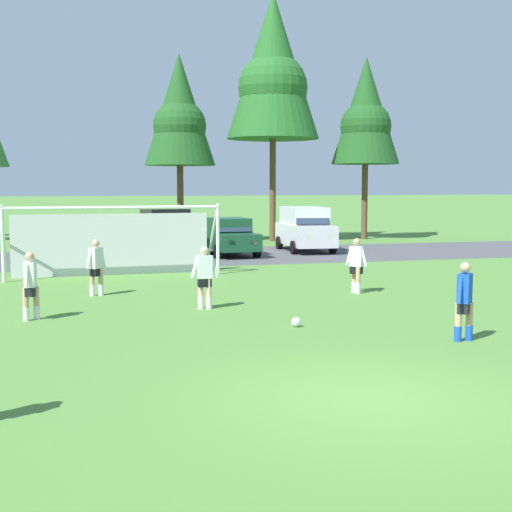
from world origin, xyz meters
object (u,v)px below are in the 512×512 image
object	(u,v)px
player_winger_left	(205,277)
parked_car_slot_left	(165,231)
parked_car_slot_center_left	(229,236)
parked_car_slot_center	(305,228)
soccer_goal	(113,239)
player_winger_right	(464,302)
parked_car_slot_far_left	(92,240)
player_midfield_center	(31,286)
player_defender_far	(96,268)
player_striker_near	(356,266)
soccer_ball	(296,322)

from	to	relation	value
player_winger_left	parked_car_slot_left	bearing A→B (deg)	86.28
parked_car_slot_center_left	parked_car_slot_center	bearing A→B (deg)	15.35
soccer_goal	player_winger_right	bearing A→B (deg)	-63.88
parked_car_slot_far_left	parked_car_slot_center_left	xyz separation A→B (m)	(6.19, 0.49, 0.00)
player_winger_left	player_midfield_center	bearing A→B (deg)	-173.76
player_winger_right	parked_car_slot_center	distance (m)	20.39
soccer_goal	parked_car_slot_center	bearing A→B (deg)	36.81
soccer_goal	player_winger_right	world-z (taller)	soccer_goal
player_defender_far	parked_car_slot_center	xyz separation A→B (m)	(10.47, 11.91, 0.29)
soccer_goal	parked_car_slot_far_left	bearing A→B (deg)	95.51
player_striker_near	parked_car_slot_left	world-z (taller)	parked_car_slot_left
parked_car_slot_far_left	parked_car_slot_center_left	distance (m)	6.21
player_winger_left	player_winger_right	bearing A→B (deg)	-49.39
soccer_ball	parked_car_slot_far_left	world-z (taller)	parked_car_slot_far_left
soccer_ball	parked_car_slot_center	distance (m)	18.91
player_defender_far	parked_car_slot_far_left	xyz separation A→B (m)	(0.23, 10.30, 0.05)
player_striker_near	soccer_ball	bearing A→B (deg)	-126.94
player_winger_left	parked_car_slot_far_left	bearing A→B (deg)	100.23
player_striker_near	parked_car_slot_center	world-z (taller)	parked_car_slot_center
player_midfield_center	parked_car_slot_center_left	size ratio (longest dim) A/B	0.38
parked_car_slot_left	parked_car_slot_center_left	distance (m)	2.92
player_striker_near	player_midfield_center	world-z (taller)	same
player_midfield_center	parked_car_slot_far_left	distance (m)	13.92
player_striker_near	parked_car_slot_far_left	size ratio (longest dim) A/B	0.38
player_defender_far	parked_car_slot_center_left	bearing A→B (deg)	59.29
player_striker_near	parked_car_slot_left	bearing A→B (deg)	107.10
parked_car_slot_center_left	parked_car_slot_center	size ratio (longest dim) A/B	0.92
parked_car_slot_far_left	parked_car_slot_center	distance (m)	10.37
soccer_goal	player_winger_right	distance (m)	14.31
soccer_goal	parked_car_slot_left	distance (m)	7.32
player_defender_far	parked_car_slot_center_left	world-z (taller)	parked_car_slot_center_left
parked_car_slot_far_left	player_defender_far	bearing A→B (deg)	-91.26
player_defender_far	parked_car_slot_center_left	distance (m)	12.56
soccer_goal	player_midfield_center	size ratio (longest dim) A/B	4.56
player_defender_far	parked_car_slot_far_left	size ratio (longest dim) A/B	0.38
parked_car_slot_center	player_defender_far	bearing A→B (deg)	-131.32
soccer_goal	parked_car_slot_left	world-z (taller)	soccer_goal
soccer_goal	player_defender_far	xyz separation A→B (m)	(-0.77, -4.65, -0.47)
soccer_goal	parked_car_slot_left	size ratio (longest dim) A/B	1.59
player_defender_far	player_winger_left	size ratio (longest dim) A/B	1.00
soccer_ball	parked_car_slot_left	xyz separation A→B (m)	(-0.62, 17.31, 1.00)
player_winger_left	player_winger_right	distance (m)	6.82
player_defender_far	parked_car_slot_center	bearing A→B (deg)	48.68
soccer_goal	player_striker_near	size ratio (longest dim) A/B	4.56
soccer_ball	player_winger_left	xyz separation A→B (m)	(-1.56, 2.88, 0.71)
player_defender_far	soccer_ball	bearing A→B (deg)	-54.62
player_midfield_center	parked_car_slot_center_left	world-z (taller)	parked_car_slot_center_left
parked_car_slot_left	parked_car_slot_center_left	xyz separation A→B (m)	(2.85, -0.62, -0.24)
player_striker_near	player_winger_right	xyz separation A→B (m)	(-0.46, -6.74, 0.00)
player_striker_near	parked_car_slot_center	size ratio (longest dim) A/B	0.35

